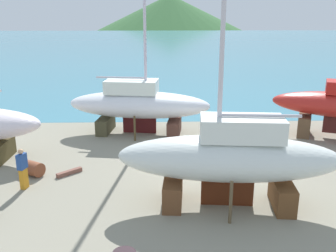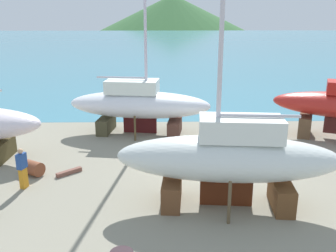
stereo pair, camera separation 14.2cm
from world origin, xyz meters
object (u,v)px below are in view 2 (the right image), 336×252
sailboat_far_slipway (229,157)px  worker (22,168)px  sailboat_small_center (139,104)px  barrel_blue_faded (33,168)px

sailboat_far_slipway → worker: 8.47m
sailboat_small_center → sailboat_far_slipway: 9.84m
sailboat_far_slipway → worker: size_ratio=7.09×
sailboat_small_center → sailboat_far_slipway: sailboat_small_center is taller
worker → barrel_blue_faded: 1.42m
sailboat_small_center → worker: bearing=-113.0°
barrel_blue_faded → worker: bearing=-88.3°
worker → barrel_blue_faded: size_ratio=1.92×
sailboat_far_slipway → barrel_blue_faded: sailboat_far_slipway is taller
barrel_blue_faded → sailboat_far_slipway: bearing=-19.7°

